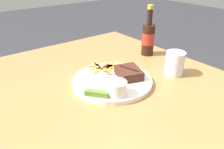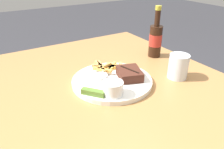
{
  "view_description": "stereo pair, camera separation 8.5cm",
  "coord_description": "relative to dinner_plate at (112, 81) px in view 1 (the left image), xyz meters",
  "views": [
    {
      "loc": [
        0.59,
        -0.46,
        1.21
      ],
      "look_at": [
        0.0,
        0.0,
        0.82
      ],
      "focal_mm": 35.0,
      "sensor_mm": 36.0,
      "label": 1
    },
    {
      "loc": [
        0.64,
        -0.39,
        1.21
      ],
      "look_at": [
        0.0,
        0.0,
        0.82
      ],
      "focal_mm": 35.0,
      "sensor_mm": 36.0,
      "label": 2
    }
  ],
  "objects": [
    {
      "name": "drinking_glass",
      "position": [
        0.1,
        0.26,
        0.04
      ],
      "size": [
        0.08,
        0.08,
        0.1
      ],
      "color": "silver",
      "rests_on": "dining_table"
    },
    {
      "name": "steak_portion",
      "position": [
        0.02,
        0.07,
        0.03
      ],
      "size": [
        0.13,
        0.12,
        0.04
      ],
      "color": "#472319",
      "rests_on": "dinner_plate"
    },
    {
      "name": "beer_bottle",
      "position": [
        -0.13,
        0.33,
        0.08
      ],
      "size": [
        0.06,
        0.06,
        0.25
      ],
      "color": "black",
      "rests_on": "dining_table"
    },
    {
      "name": "fries_pile",
      "position": [
        -0.09,
        0.03,
        0.02
      ],
      "size": [
        0.15,
        0.14,
        0.02
      ],
      "color": "#E8A052",
      "rests_on": "dinner_plate"
    },
    {
      "name": "dinner_plate",
      "position": [
        0.0,
        0.0,
        0.0
      ],
      "size": [
        0.31,
        0.31,
        0.02
      ],
      "color": "white",
      "rests_on": "dining_table"
    },
    {
      "name": "dipping_sauce_cup",
      "position": [
        -0.01,
        -0.04,
        0.02
      ],
      "size": [
        0.05,
        0.05,
        0.03
      ],
      "color": "silver",
      "rests_on": "dinner_plate"
    },
    {
      "name": "coleslaw_cup",
      "position": [
        0.1,
        -0.05,
        0.04
      ],
      "size": [
        0.07,
        0.07,
        0.05
      ],
      "color": "white",
      "rests_on": "dinner_plate"
    },
    {
      "name": "pickle_spear",
      "position": [
        0.06,
        -0.12,
        0.02
      ],
      "size": [
        0.08,
        0.07,
        0.02
      ],
      "color": "#567A2D",
      "rests_on": "dinner_plate"
    },
    {
      "name": "fork_utensil",
      "position": [
        -0.08,
        -0.01,
        0.01
      ],
      "size": [
        0.13,
        0.02,
        0.0
      ],
      "rotation": [
        0.0,
        0.0,
        6.38
      ],
      "color": "#B7B7BC",
      "rests_on": "dinner_plate"
    },
    {
      "name": "dining_table",
      "position": [
        0.0,
        0.0,
        -0.11
      ],
      "size": [
        1.11,
        0.91,
        0.78
      ],
      "color": "#A87542",
      "rests_on": "ground_plane"
    }
  ]
}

